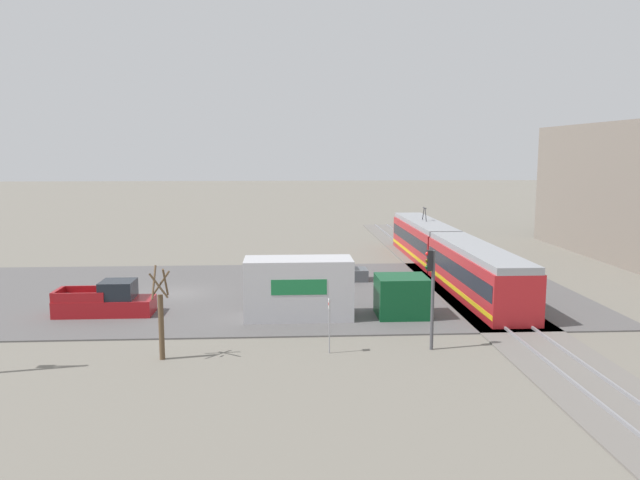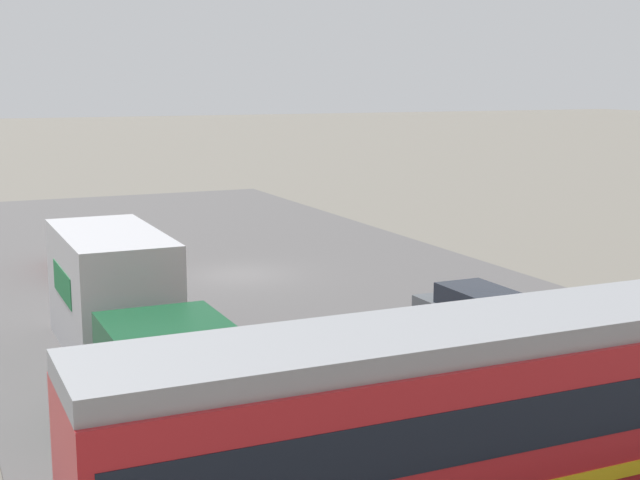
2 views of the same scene
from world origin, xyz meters
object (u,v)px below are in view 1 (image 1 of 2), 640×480
object	(u,v)px
pickup_truck	(107,302)
street_tree	(161,318)
box_truck	(324,290)
traffic_light_pole	(431,285)
sedan_car_0	(337,272)
light_rail_tram	(446,253)
no_parking_sign	(329,321)

from	to	relation	value
pickup_truck	street_tree	distance (m)	9.00
box_truck	pickup_truck	distance (m)	12.22
box_truck	traffic_light_pole	world-z (taller)	traffic_light_pole
pickup_truck	sedan_car_0	bearing A→B (deg)	122.32
light_rail_tram	box_truck	xyz separation A→B (m)	(11.75, -9.92, -0.03)
sedan_car_0	traffic_light_pole	size ratio (longest dim) A/B	0.93
pickup_truck	street_tree	world-z (taller)	street_tree
street_tree	no_parking_sign	size ratio (longest dim) A/B	1.65
sedan_car_0	traffic_light_pole	world-z (taller)	traffic_light_pole
light_rail_tram	street_tree	distance (m)	25.28
street_tree	sedan_car_0	bearing A→B (deg)	150.72
traffic_light_pole	street_tree	size ratio (longest dim) A/B	1.12
traffic_light_pole	street_tree	distance (m)	12.29
street_tree	no_parking_sign	world-z (taller)	street_tree
traffic_light_pole	no_parking_sign	world-z (taller)	traffic_light_pole
box_truck	no_parking_sign	size ratio (longest dim) A/B	3.97
sedan_car_0	street_tree	bearing A→B (deg)	150.72
light_rail_tram	no_parking_sign	distance (m)	20.44
box_truck	street_tree	size ratio (longest dim) A/B	2.41
pickup_truck	sedan_car_0	world-z (taller)	pickup_truck
light_rail_tram	traffic_light_pole	distance (m)	18.39
traffic_light_pole	street_tree	xyz separation A→B (m)	(0.67, -12.21, -1.17)
sedan_car_0	box_truck	bearing A→B (deg)	171.05
light_rail_tram	no_parking_sign	bearing A→B (deg)	-29.46
box_truck	no_parking_sign	xyz separation A→B (m)	(6.04, -0.13, -0.07)
box_truck	sedan_car_0	bearing A→B (deg)	171.05
light_rail_tram	traffic_light_pole	xyz separation A→B (m)	(17.54, -5.32, 1.44)
no_parking_sign	light_rail_tram	bearing A→B (deg)	150.54
no_parking_sign	pickup_truck	bearing A→B (deg)	-121.30
light_rail_tram	no_parking_sign	size ratio (longest dim) A/B	11.58
light_rail_tram	street_tree	xyz separation A→B (m)	(18.21, -17.54, 0.27)
sedan_car_0	no_parking_sign	bearing A→B (deg)	173.96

